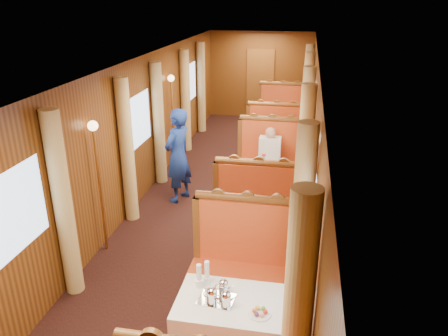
% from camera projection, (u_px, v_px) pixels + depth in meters
% --- Properties ---
extents(floor, '(3.00, 12.00, 0.01)m').
position_uv_depth(floor, '(222.00, 204.00, 7.80)').
color(floor, black).
rests_on(floor, ground).
extents(ceiling, '(3.00, 12.00, 0.01)m').
position_uv_depth(ceiling, '(222.00, 62.00, 6.87)').
color(ceiling, silver).
rests_on(ceiling, wall_left).
extents(wall_far, '(3.00, 0.01, 2.50)m').
position_uv_depth(wall_far, '(260.00, 75.00, 12.81)').
color(wall_far, brown).
rests_on(wall_far, floor).
extents(wall_left, '(0.01, 12.00, 2.50)m').
position_uv_depth(wall_left, '(137.00, 132.00, 7.59)').
color(wall_left, brown).
rests_on(wall_left, floor).
extents(wall_right, '(0.01, 12.00, 2.50)m').
position_uv_depth(wall_right, '(313.00, 142.00, 7.08)').
color(wall_right, brown).
rests_on(wall_right, floor).
extents(doorway_far, '(0.80, 0.04, 2.00)m').
position_uv_depth(doorway_far, '(260.00, 84.00, 12.87)').
color(doorway_far, brown).
rests_on(doorway_far, floor).
extents(table_near, '(1.05, 0.72, 0.75)m').
position_uv_depth(table_near, '(230.00, 331.00, 4.35)').
color(table_near, white).
rests_on(table_near, floor).
extents(banquette_near_aft, '(1.30, 0.55, 1.34)m').
position_uv_depth(banquette_near_aft, '(244.00, 269.00, 5.25)').
color(banquette_near_aft, red).
rests_on(banquette_near_aft, floor).
extents(table_mid, '(1.05, 0.72, 0.75)m').
position_uv_depth(table_mid, '(265.00, 188.00, 7.54)').
color(table_mid, white).
rests_on(table_mid, floor).
extents(banquette_mid_fwd, '(1.30, 0.55, 1.34)m').
position_uv_depth(banquette_mid_fwd, '(258.00, 212.00, 6.59)').
color(banquette_mid_fwd, red).
rests_on(banquette_mid_fwd, floor).
extents(banquette_mid_aft, '(1.30, 0.55, 1.34)m').
position_uv_depth(banquette_mid_aft, '(270.00, 164.00, 8.44)').
color(banquette_mid_aft, red).
rests_on(banquette_mid_aft, floor).
extents(table_far, '(1.05, 0.72, 0.75)m').
position_uv_depth(table_far, '(279.00, 130.00, 10.73)').
color(table_far, white).
rests_on(table_far, floor).
extents(banquette_far_fwd, '(1.30, 0.55, 1.34)m').
position_uv_depth(banquette_far_fwd, '(276.00, 141.00, 9.79)').
color(banquette_far_fwd, red).
rests_on(banquette_far_fwd, floor).
extents(banquette_far_aft, '(1.30, 0.55, 1.34)m').
position_uv_depth(banquette_far_aft, '(281.00, 117.00, 11.63)').
color(banquette_far_aft, red).
rests_on(banquette_far_aft, floor).
extents(tea_tray, '(0.37, 0.30, 0.01)m').
position_uv_depth(tea_tray, '(216.00, 299.00, 4.21)').
color(tea_tray, silver).
rests_on(tea_tray, table_near).
extents(teapot_left, '(0.20, 0.17, 0.14)m').
position_uv_depth(teapot_left, '(212.00, 298.00, 4.14)').
color(teapot_left, silver).
rests_on(teapot_left, tea_tray).
extents(teapot_right, '(0.20, 0.18, 0.14)m').
position_uv_depth(teapot_right, '(226.00, 301.00, 4.10)').
color(teapot_right, silver).
rests_on(teapot_right, tea_tray).
extents(teapot_back, '(0.17, 0.13, 0.13)m').
position_uv_depth(teapot_back, '(223.00, 289.00, 4.28)').
color(teapot_back, silver).
rests_on(teapot_back, tea_tray).
extents(fruit_plate, '(0.21, 0.21, 0.05)m').
position_uv_depth(fruit_plate, '(260.00, 313.00, 4.02)').
color(fruit_plate, white).
rests_on(fruit_plate, table_near).
extents(cup_inboard, '(0.08, 0.08, 0.26)m').
position_uv_depth(cup_inboard, '(199.00, 278.00, 4.36)').
color(cup_inboard, white).
rests_on(cup_inboard, table_near).
extents(cup_outboard, '(0.08, 0.08, 0.26)m').
position_uv_depth(cup_outboard, '(207.00, 275.00, 4.42)').
color(cup_outboard, white).
rests_on(cup_outboard, table_near).
extents(rose_vase_mid, '(0.06, 0.06, 0.36)m').
position_uv_depth(rose_vase_mid, '(264.00, 158.00, 7.33)').
color(rose_vase_mid, silver).
rests_on(rose_vase_mid, table_mid).
extents(rose_vase_far, '(0.06, 0.06, 0.36)m').
position_uv_depth(rose_vase_far, '(278.00, 108.00, 10.51)').
color(rose_vase_far, silver).
rests_on(rose_vase_far, table_far).
extents(window_left_near, '(0.01, 1.20, 0.90)m').
position_uv_depth(window_left_near, '(9.00, 216.00, 4.32)').
color(window_left_near, '#97ADCD').
rests_on(window_left_near, wall_left).
extents(curtain_left_near_b, '(0.22, 0.22, 2.35)m').
position_uv_depth(curtain_left_near_b, '(63.00, 207.00, 5.12)').
color(curtain_left_near_b, tan).
rests_on(curtain_left_near_b, floor).
extents(window_right_near, '(0.01, 1.20, 0.90)m').
position_uv_depth(window_right_near, '(313.00, 246.00, 3.82)').
color(window_right_near, '#97ADCD').
rests_on(window_right_near, wall_right).
extents(curtain_right_near_a, '(0.22, 0.22, 2.35)m').
position_uv_depth(curtain_right_near_a, '(296.00, 332.00, 3.23)').
color(curtain_right_near_a, tan).
rests_on(curtain_right_near_a, floor).
extents(curtain_right_near_b, '(0.22, 0.22, 2.35)m').
position_uv_depth(curtain_right_near_b, '(301.00, 228.00, 4.65)').
color(curtain_right_near_b, tan).
rests_on(curtain_right_near_b, floor).
extents(window_left_mid, '(0.01, 1.20, 0.90)m').
position_uv_depth(window_left_mid, '(137.00, 121.00, 7.52)').
color(window_left_mid, '#97ADCD').
rests_on(window_left_mid, wall_left).
extents(curtain_left_mid_a, '(0.22, 0.22, 2.35)m').
position_uv_depth(curtain_left_mid_a, '(127.00, 152.00, 6.89)').
color(curtain_left_mid_a, tan).
rests_on(curtain_left_mid_a, floor).
extents(curtain_left_mid_b, '(0.22, 0.22, 2.35)m').
position_uv_depth(curtain_left_mid_b, '(159.00, 124.00, 8.31)').
color(curtain_left_mid_b, tan).
rests_on(curtain_left_mid_b, floor).
extents(window_right_mid, '(0.01, 1.20, 0.90)m').
position_uv_depth(window_right_mid, '(313.00, 131.00, 7.01)').
color(window_right_mid, '#97ADCD').
rests_on(window_right_mid, wall_right).
extents(curtain_right_mid_a, '(0.22, 0.22, 2.35)m').
position_uv_depth(curtain_right_mid_a, '(304.00, 163.00, 6.42)').
color(curtain_right_mid_a, tan).
rests_on(curtain_right_mid_a, floor).
extents(curtain_right_mid_b, '(0.22, 0.22, 2.35)m').
position_uv_depth(curtain_right_mid_b, '(305.00, 132.00, 7.84)').
color(curtain_right_mid_b, tan).
rests_on(curtain_right_mid_b, floor).
extents(window_left_far, '(0.01, 1.20, 0.90)m').
position_uv_depth(window_left_far, '(189.00, 83.00, 10.71)').
color(window_left_far, '#97ADCD').
rests_on(window_left_far, wall_left).
extents(curtain_left_far_a, '(0.22, 0.22, 2.35)m').
position_uv_depth(curtain_left_far_a, '(186.00, 101.00, 10.08)').
color(curtain_left_far_a, tan).
rests_on(curtain_left_far_a, floor).
extents(curtain_left_far_b, '(0.22, 0.22, 2.35)m').
position_uv_depth(curtain_left_far_b, '(201.00, 88.00, 11.50)').
color(curtain_left_far_b, tan).
rests_on(curtain_left_far_b, floor).
extents(window_right_far, '(0.01, 1.20, 0.90)m').
position_uv_depth(window_right_far, '(312.00, 87.00, 10.20)').
color(window_right_far, '#97ADCD').
rests_on(window_right_far, wall_right).
extents(curtain_right_far_a, '(0.22, 0.22, 2.35)m').
position_uv_depth(curtain_right_far_a, '(307.00, 107.00, 9.61)').
color(curtain_right_far_a, tan).
rests_on(curtain_right_far_a, floor).
extents(curtain_right_far_b, '(0.22, 0.22, 2.35)m').
position_uv_depth(curtain_right_far_b, '(307.00, 92.00, 11.03)').
color(curtain_right_far_b, tan).
rests_on(curtain_right_far_b, floor).
extents(sconce_left_fore, '(0.14, 0.14, 1.95)m').
position_uv_depth(sconce_left_fore, '(97.00, 161.00, 5.93)').
color(sconce_left_fore, '#BF8C3F').
rests_on(sconce_left_fore, floor).
extents(sconce_right_fore, '(0.14, 0.14, 1.95)m').
position_uv_depth(sconce_right_fore, '(306.00, 176.00, 5.45)').
color(sconce_right_fore, '#BF8C3F').
rests_on(sconce_right_fore, floor).
extents(sconce_left_aft, '(0.14, 0.14, 1.95)m').
position_uv_depth(sconce_left_aft, '(172.00, 102.00, 9.12)').
color(sconce_left_aft, '#BF8C3F').
rests_on(sconce_left_aft, floor).
extents(sconce_right_aft, '(0.14, 0.14, 1.95)m').
position_uv_depth(sconce_right_aft, '(308.00, 108.00, 8.64)').
color(sconce_right_aft, '#BF8C3F').
rests_on(sconce_right_aft, floor).
extents(steward, '(0.61, 0.72, 1.70)m').
position_uv_depth(steward, '(178.00, 156.00, 7.66)').
color(steward, navy).
rests_on(steward, floor).
extents(passenger, '(0.40, 0.44, 0.76)m').
position_uv_depth(passenger, '(270.00, 152.00, 8.14)').
color(passenger, beige).
rests_on(passenger, banquette_mid_aft).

